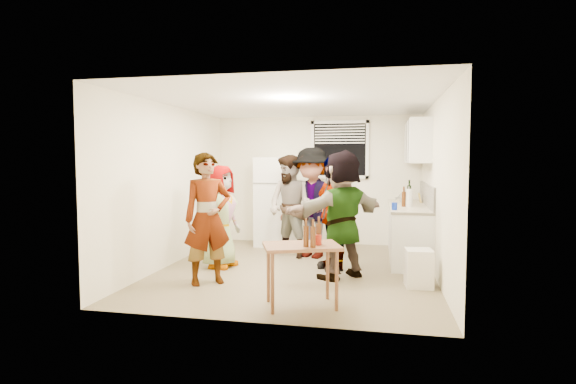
% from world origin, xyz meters
% --- Properties ---
extents(room, '(4.00, 4.50, 2.50)m').
position_xyz_m(room, '(0.00, 0.00, 0.00)').
color(room, white).
rests_on(room, ground).
extents(window, '(1.12, 0.10, 1.06)m').
position_xyz_m(window, '(0.45, 2.21, 1.85)').
color(window, white).
rests_on(window, room).
extents(refrigerator, '(0.70, 0.70, 1.70)m').
position_xyz_m(refrigerator, '(-0.75, 1.88, 0.85)').
color(refrigerator, white).
rests_on(refrigerator, ground).
extents(counter_lower, '(0.60, 2.20, 0.86)m').
position_xyz_m(counter_lower, '(1.70, 1.15, 0.43)').
color(counter_lower, white).
rests_on(counter_lower, ground).
extents(countertop, '(0.64, 2.22, 0.04)m').
position_xyz_m(countertop, '(1.70, 1.15, 0.88)').
color(countertop, beige).
rests_on(countertop, counter_lower).
extents(backsplash, '(0.03, 2.20, 0.36)m').
position_xyz_m(backsplash, '(1.99, 1.15, 1.08)').
color(backsplash, '#B1AAA1').
rests_on(backsplash, countertop).
extents(upper_cabinets, '(0.34, 1.60, 0.70)m').
position_xyz_m(upper_cabinets, '(1.83, 1.35, 1.95)').
color(upper_cabinets, white).
rests_on(upper_cabinets, room).
extents(kettle, '(0.31, 0.29, 0.21)m').
position_xyz_m(kettle, '(1.65, 1.51, 0.90)').
color(kettle, silver).
rests_on(kettle, countertop).
extents(paper_towel, '(0.13, 0.13, 0.28)m').
position_xyz_m(paper_towel, '(1.68, 0.90, 0.90)').
color(paper_towel, white).
rests_on(paper_towel, countertop).
extents(wine_bottle, '(0.07, 0.07, 0.29)m').
position_xyz_m(wine_bottle, '(1.75, 1.91, 0.90)').
color(wine_bottle, black).
rests_on(wine_bottle, countertop).
extents(beer_bottle_counter, '(0.06, 0.06, 0.24)m').
position_xyz_m(beer_bottle_counter, '(1.60, 0.86, 0.90)').
color(beer_bottle_counter, '#47230C').
rests_on(beer_bottle_counter, countertop).
extents(blue_cup, '(0.08, 0.08, 0.11)m').
position_xyz_m(blue_cup, '(1.44, 0.34, 0.90)').
color(blue_cup, '#0F2DB2').
rests_on(blue_cup, countertop).
extents(picture_frame, '(0.02, 0.19, 0.16)m').
position_xyz_m(picture_frame, '(1.92, 1.68, 0.98)').
color(picture_frame, gold).
rests_on(picture_frame, countertop).
extents(trash_bin, '(0.36, 0.36, 0.49)m').
position_xyz_m(trash_bin, '(1.73, -0.58, 0.25)').
color(trash_bin, white).
rests_on(trash_bin, ground).
extents(serving_table, '(0.97, 0.81, 0.70)m').
position_xyz_m(serving_table, '(0.37, -1.65, 0.00)').
color(serving_table, brown).
rests_on(serving_table, ground).
extents(beer_bottle_table, '(0.06, 0.06, 0.23)m').
position_xyz_m(beer_bottle_table, '(0.52, -1.78, 0.70)').
color(beer_bottle_table, '#47230C').
rests_on(beer_bottle_table, serving_table).
extents(red_cup, '(0.08, 0.08, 0.11)m').
position_xyz_m(red_cup, '(0.55, -1.62, 0.70)').
color(red_cup, '#9E2010').
rests_on(red_cup, serving_table).
extents(guest_grey, '(1.71, 1.11, 0.50)m').
position_xyz_m(guest_grey, '(-1.17, -0.04, 0.00)').
color(guest_grey, gray).
rests_on(guest_grey, ground).
extents(guest_stripe, '(1.57, 1.77, 0.42)m').
position_xyz_m(guest_stripe, '(-1.01, -0.97, 0.00)').
color(guest_stripe, '#141933').
rests_on(guest_stripe, ground).
extents(guest_back_left, '(1.61, 1.93, 0.66)m').
position_xyz_m(guest_back_left, '(-0.26, 0.88, 0.00)').
color(guest_back_left, '#533522').
rests_on(guest_back_left, ground).
extents(guest_back_right, '(1.79, 2.16, 0.69)m').
position_xyz_m(guest_back_right, '(0.10, 0.93, 0.00)').
color(guest_back_right, '#3A3A3F').
rests_on(guest_back_right, ground).
extents(guest_black, '(1.97, 1.82, 0.42)m').
position_xyz_m(guest_black, '(0.54, 0.15, 0.00)').
color(guest_black, black).
rests_on(guest_black, ground).
extents(guest_orange, '(2.44, 2.44, 0.53)m').
position_xyz_m(guest_orange, '(0.71, -0.31, 0.00)').
color(guest_orange, '#C36B40').
rests_on(guest_orange, ground).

